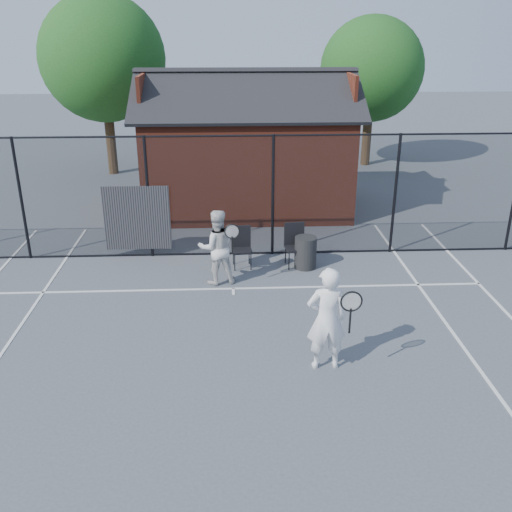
{
  "coord_description": "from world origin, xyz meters",
  "views": [
    {
      "loc": [
        -0.03,
        -8.28,
        5.42
      ],
      "look_at": [
        0.46,
        2.2,
        1.1
      ],
      "focal_mm": 40.0,
      "sensor_mm": 36.0,
      "label": 1
    }
  ],
  "objects_px": {
    "clubhouse": "(247,156)",
    "chair_right": "(296,246)",
    "chair_left": "(242,249)",
    "waste_bin": "(305,252)",
    "player_front": "(327,319)",
    "player_back": "(217,247)"
  },
  "relations": [
    {
      "from": "clubhouse",
      "to": "chair_right",
      "type": "height_order",
      "value": "clubhouse"
    },
    {
      "from": "player_back",
      "to": "waste_bin",
      "type": "bearing_deg",
      "value": 19.91
    },
    {
      "from": "clubhouse",
      "to": "chair_left",
      "type": "bearing_deg",
      "value": -93.32
    },
    {
      "from": "chair_right",
      "to": "waste_bin",
      "type": "bearing_deg",
      "value": -30.02
    },
    {
      "from": "clubhouse",
      "to": "player_front",
      "type": "distance_m",
      "value": 9.19
    },
    {
      "from": "clubhouse",
      "to": "player_front",
      "type": "height_order",
      "value": "clubhouse"
    },
    {
      "from": "chair_left",
      "to": "waste_bin",
      "type": "xyz_separation_m",
      "value": [
        1.5,
        -0.08,
        -0.1
      ]
    },
    {
      "from": "player_front",
      "to": "waste_bin",
      "type": "xyz_separation_m",
      "value": [
        0.21,
        4.21,
        -0.53
      ]
    },
    {
      "from": "chair_right",
      "to": "chair_left",
      "type": "bearing_deg",
      "value": 174.12
    },
    {
      "from": "player_back",
      "to": "chair_right",
      "type": "relative_size",
      "value": 1.68
    },
    {
      "from": "chair_right",
      "to": "player_front",
      "type": "bearing_deg",
      "value": -96.39
    },
    {
      "from": "waste_bin",
      "to": "player_front",
      "type": "bearing_deg",
      "value": -92.79
    },
    {
      "from": "waste_bin",
      "to": "clubhouse",
      "type": "bearing_deg",
      "value": 103.96
    },
    {
      "from": "player_front",
      "to": "chair_right",
      "type": "xyz_separation_m",
      "value": [
        -0.02,
        4.31,
        -0.41
      ]
    },
    {
      "from": "player_back",
      "to": "chair_right",
      "type": "height_order",
      "value": "player_back"
    },
    {
      "from": "clubhouse",
      "to": "chair_right",
      "type": "xyz_separation_m",
      "value": [
        1.0,
        -4.8,
        -1.1
      ]
    },
    {
      "from": "chair_left",
      "to": "chair_right",
      "type": "bearing_deg",
      "value": -3.81
    },
    {
      "from": "player_front",
      "to": "chair_right",
      "type": "bearing_deg",
      "value": 90.21
    },
    {
      "from": "clubhouse",
      "to": "player_front",
      "type": "bearing_deg",
      "value": -83.66
    },
    {
      "from": "clubhouse",
      "to": "player_back",
      "type": "height_order",
      "value": "clubhouse"
    },
    {
      "from": "player_back",
      "to": "chair_right",
      "type": "distance_m",
      "value": 2.06
    },
    {
      "from": "clubhouse",
      "to": "waste_bin",
      "type": "bearing_deg",
      "value": -76.04
    }
  ]
}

